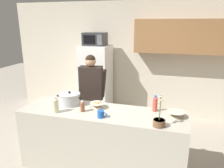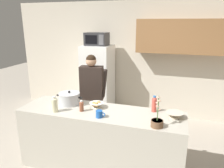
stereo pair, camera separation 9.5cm
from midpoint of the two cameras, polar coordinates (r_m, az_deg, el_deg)
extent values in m
plane|color=#B2A899|center=(3.54, -3.45, -21.01)|extent=(14.00, 14.00, 0.00)
cube|color=beige|center=(5.12, 4.90, 6.64)|extent=(6.00, 0.12, 2.60)
cube|color=olive|center=(4.74, 19.18, 11.83)|extent=(2.21, 0.34, 0.69)
cube|color=#BCB7A8|center=(3.29, -3.59, -14.61)|extent=(2.36, 0.68, 0.92)
cube|color=white|center=(5.00, -4.77, 0.78)|extent=(0.64, 0.64, 1.64)
cube|color=#333333|center=(4.62, -6.28, 4.06)|extent=(0.63, 0.01, 0.01)
cylinder|color=#B2B2B7|center=(4.65, -4.23, -1.45)|extent=(0.02, 0.02, 0.74)
cube|color=#2D2D30|center=(4.82, -5.12, 11.78)|extent=(0.48, 0.36, 0.28)
cube|color=black|center=(4.67, -6.64, 11.61)|extent=(0.26, 0.01, 0.18)
cube|color=#59595B|center=(4.59, -3.96, 11.59)|extent=(0.11, 0.01, 0.21)
cylinder|color=#726656|center=(4.10, -4.99, -9.24)|extent=(0.11, 0.11, 0.77)
cylinder|color=#726656|center=(4.13, -6.93, -9.11)|extent=(0.11, 0.11, 0.77)
cube|color=#2D231E|center=(3.87, -6.26, 0.17)|extent=(0.43, 0.26, 0.61)
sphere|color=tan|center=(3.78, -6.45, 6.02)|extent=(0.19, 0.19, 0.19)
sphere|color=black|center=(3.77, -6.46, 6.37)|extent=(0.18, 0.18, 0.18)
cylinder|color=#2D231E|center=(3.95, -3.00, 0.27)|extent=(0.14, 0.37, 0.47)
cylinder|color=#2D231E|center=(4.03, -8.66, 0.46)|extent=(0.14, 0.37, 0.47)
cylinder|color=silver|center=(3.36, -11.92, -4.02)|extent=(0.31, 0.31, 0.16)
cylinder|color=silver|center=(3.33, -12.01, -2.57)|extent=(0.32, 0.32, 0.02)
sphere|color=black|center=(3.32, -12.03, -2.15)|extent=(0.04, 0.04, 0.04)
cube|color=black|center=(3.44, -14.72, -3.04)|extent=(0.06, 0.02, 0.02)
cube|color=black|center=(3.27, -9.06, -3.70)|extent=(0.06, 0.02, 0.02)
cylinder|color=#1E59B2|center=(2.87, -3.96, -7.96)|extent=(0.09, 0.09, 0.10)
torus|color=#1E59B2|center=(2.86, -2.87, -8.10)|extent=(0.06, 0.01, 0.06)
cylinder|color=white|center=(3.19, -4.77, -6.18)|extent=(0.12, 0.12, 0.02)
cone|color=white|center=(3.18, -4.79, -5.51)|extent=(0.21, 0.21, 0.06)
sphere|color=tan|center=(3.16, -5.47, -5.33)|extent=(0.07, 0.07, 0.07)
sphere|color=tan|center=(3.19, -4.18, -5.14)|extent=(0.07, 0.07, 0.07)
sphere|color=tan|center=(3.14, -4.85, -5.51)|extent=(0.07, 0.07, 0.07)
cylinder|color=beige|center=(3.00, 15.53, -8.28)|extent=(0.13, 0.13, 0.02)
cone|color=beige|center=(2.98, 15.59, -7.58)|extent=(0.24, 0.24, 0.06)
cylinder|color=#D84C3F|center=(3.10, 10.45, -5.42)|extent=(0.07, 0.07, 0.19)
cone|color=#D84C3F|center=(3.06, 10.55, -3.49)|extent=(0.07, 0.07, 0.03)
cylinder|color=#3372BF|center=(3.05, 10.57, -3.18)|extent=(0.04, 0.04, 0.02)
cylinder|color=brown|center=(3.08, -8.72, -6.07)|extent=(0.06, 0.06, 0.13)
cone|color=brown|center=(3.05, -8.78, -4.76)|extent=(0.06, 0.06, 0.02)
cylinder|color=white|center=(3.05, -8.78, -4.61)|extent=(0.03, 0.03, 0.02)
cylinder|color=beige|center=(3.12, -15.63, -5.64)|extent=(0.09, 0.09, 0.19)
cone|color=beige|center=(3.08, -15.78, -3.77)|extent=(0.09, 0.09, 0.03)
cylinder|color=white|center=(3.07, -15.80, -3.47)|extent=(0.05, 0.05, 0.02)
cylinder|color=brown|center=(2.70, 11.35, -10.09)|extent=(0.15, 0.15, 0.09)
cylinder|color=#38281E|center=(2.68, 11.40, -9.35)|extent=(0.14, 0.14, 0.01)
cylinder|color=#4C7238|center=(2.62, 11.59, -6.22)|extent=(0.01, 0.02, 0.31)
ellipsoid|color=#D8A58C|center=(2.63, 11.89, -6.49)|extent=(0.04, 0.03, 0.02)
ellipsoid|color=#D8A58C|center=(2.61, 11.47, -5.69)|extent=(0.04, 0.03, 0.02)
ellipsoid|color=#D8A58C|center=(2.61, 11.44, -4.80)|extent=(0.04, 0.03, 0.02)
ellipsoid|color=#D8A58C|center=(2.57, 11.93, -4.23)|extent=(0.04, 0.03, 0.02)
ellipsoid|color=#D8A58C|center=(2.56, 11.72, -3.39)|extent=(0.04, 0.03, 0.02)
camera|label=1|loc=(0.05, -90.78, -0.23)|focal=34.51mm
camera|label=2|loc=(0.05, 89.22, 0.23)|focal=34.51mm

